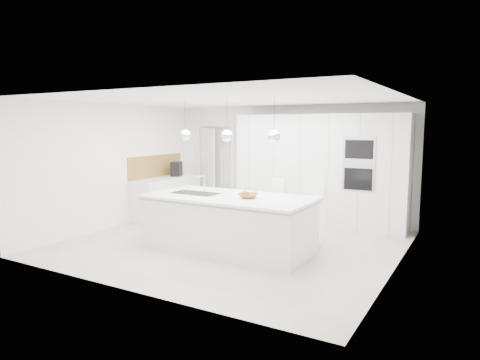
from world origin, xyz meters
The scene contains 27 objects.
floor centered at (0.00, 0.00, 0.00)m, with size 5.50×5.50×0.00m, color #BEAE9B.
wall_back centered at (0.00, 2.50, 1.25)m, with size 5.50×5.50×0.00m, color white.
wall_left centered at (-2.75, 0.00, 1.25)m, with size 5.00×5.00×0.00m, color white.
ceiling centered at (0.00, 0.00, 2.50)m, with size 5.50×5.50×0.00m, color white.
tall_cabinets centered at (0.80, 2.20, 1.15)m, with size 3.60×0.60×2.30m, color white.
oven_stack centered at (1.70, 1.89, 1.35)m, with size 0.62×0.04×1.05m, color #A5A5A8, non-canonical shape.
doorway_frame centered at (-1.95, 2.47, 1.02)m, with size 1.11×0.08×2.13m, color white, non-canonical shape.
hallway_door centered at (-2.20, 2.42, 1.00)m, with size 0.82×0.04×2.00m, color white.
radiator centered at (-1.63, 2.46, 0.85)m, with size 0.32×0.04×1.40m, color white, non-canonical shape.
left_base_cabinets centered at (-2.45, 1.20, 0.43)m, with size 0.60×1.80×0.86m, color white.
left_worktop centered at (-2.45, 1.20, 0.88)m, with size 0.62×1.82×0.04m, color white.
oak_backsplash centered at (-2.74, 1.20, 1.15)m, with size 0.02×1.80×0.50m, color olive.
island_base centered at (0.10, -0.30, 0.43)m, with size 2.80×1.20×0.86m, color white.
island_worktop centered at (0.10, -0.25, 0.88)m, with size 2.84×1.40×0.04m, color white.
island_sink centered at (-0.55, -0.30, 0.82)m, with size 0.84×0.44×0.18m, color #3F3F42, non-canonical shape.
island_tap centered at (-0.50, -0.10, 1.05)m, with size 0.02×0.02×0.30m, color white.
pendant_left centered at (-0.75, -0.30, 1.90)m, with size 0.20×0.20×0.20m, color white.
pendant_mid centered at (0.10, -0.30, 1.90)m, with size 0.20×0.20×0.20m, color white.
pendant_right centered at (0.95, -0.30, 1.90)m, with size 0.20×0.20×0.20m, color white.
fruit_bowl centered at (0.49, -0.28, 0.94)m, with size 0.32×0.32×0.08m, color olive.
espresso_machine centered at (-2.43, 1.56, 1.07)m, with size 0.20×0.31×0.34m, color black.
bar_stool_left centered at (0.54, 0.65, 0.55)m, with size 0.36×0.50×1.10m, color white, non-canonical shape.
bar_stool_right centered at (1.22, 0.65, 0.60)m, with size 0.40×0.55×1.20m, color white, non-canonical shape.
apple_a centered at (0.44, -0.32, 0.97)m, with size 0.08×0.08×0.08m, color red.
apple_b centered at (0.46, -0.30, 0.97)m, with size 0.08×0.08×0.08m, color red.
apple_c centered at (0.48, -0.32, 0.97)m, with size 0.08×0.08×0.08m, color red.
banana_bunch centered at (0.51, -0.27, 1.02)m, with size 0.22×0.22×0.03m, color gold.
Camera 1 is at (3.78, -6.28, 2.06)m, focal length 32.00 mm.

